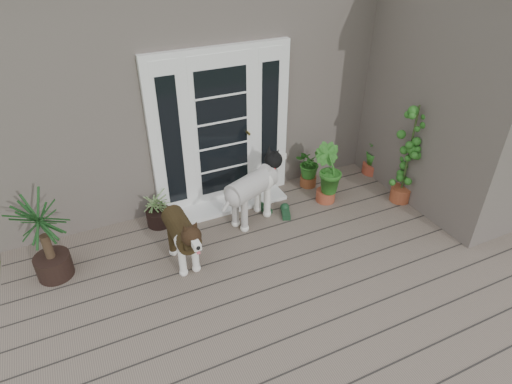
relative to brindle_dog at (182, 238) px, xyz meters
name	(u,v)px	position (x,y,z in m)	size (l,w,h in m)	color
deck	(317,301)	(1.13, -1.14, -0.42)	(6.20, 4.60, 0.12)	#6B5B4C
house_main	(187,60)	(1.13, 3.11, 1.07)	(7.40, 4.00, 3.10)	#665E54
house_wing	(469,95)	(4.03, -0.04, 1.07)	(1.60, 2.40, 3.10)	#665E54
door_unit	(222,130)	(0.93, 1.06, 0.72)	(1.90, 0.14, 2.15)	white
door_step	(230,204)	(0.93, 0.86, -0.33)	(1.60, 0.40, 0.05)	white
brindle_dog	(182,238)	(0.00, 0.00, 0.00)	(0.37, 0.85, 0.71)	#3A2B15
white_dog	(252,195)	(1.06, 0.42, 0.04)	(0.41, 0.96, 0.80)	white
spider_plant	(157,206)	(-0.08, 0.86, -0.07)	(0.53, 0.53, 0.57)	#7D9E61
yucca	(45,238)	(-1.38, 0.41, 0.18)	(0.74, 0.74, 1.07)	black
herb_a	(309,170)	(2.19, 0.86, -0.09)	(0.42, 0.42, 0.54)	#1E5017
herb_b	(327,181)	(2.21, 0.40, -0.03)	(0.43, 0.43, 0.64)	#164E1B
herb_c	(373,159)	(3.30, 0.76, -0.12)	(0.31, 0.31, 0.48)	#1A5E1E
sapling	(409,154)	(3.17, -0.04, 0.39)	(0.44, 0.44, 1.49)	#2B641C
clog_left	(264,208)	(1.31, 0.54, -0.32)	(0.13, 0.27, 0.08)	#16381E
clog_right	(286,212)	(1.53, 0.33, -0.31)	(0.15, 0.32, 0.10)	#173A20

